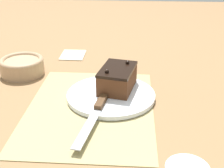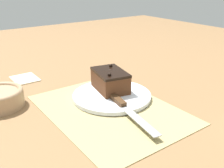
{
  "view_description": "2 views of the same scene",
  "coord_description": "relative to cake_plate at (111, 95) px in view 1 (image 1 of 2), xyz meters",
  "views": [
    {
      "loc": [
        0.73,
        0.11,
        0.43
      ],
      "look_at": [
        -0.03,
        0.06,
        0.06
      ],
      "focal_mm": 50.0,
      "sensor_mm": 36.0,
      "label": 1
    },
    {
      "loc": [
        0.57,
        -0.4,
        0.37
      ],
      "look_at": [
        -0.02,
        0.02,
        0.07
      ],
      "focal_mm": 42.0,
      "sensor_mm": 36.0,
      "label": 2
    }
  ],
  "objects": [
    {
      "name": "placemat_woven",
      "position": [
        0.06,
        -0.05,
        -0.01
      ],
      "size": [
        0.46,
        0.34,
        0.0
      ],
      "primitive_type": "cube",
      "color": "tan",
      "rests_on": "ground_plane"
    },
    {
      "name": "chocolate_cake",
      "position": [
        -0.03,
        0.02,
        0.04
      ],
      "size": [
        0.15,
        0.12,
        0.08
      ],
      "rotation": [
        0.0,
        0.0,
        -0.21
      ],
      "color": "#512D19",
      "rests_on": "cake_plate"
    },
    {
      "name": "small_bowl",
      "position": [
        -0.15,
        -0.31,
        0.02
      ],
      "size": [
        0.14,
        0.14,
        0.06
      ],
      "color": "tan",
      "rests_on": "ground_plane"
    },
    {
      "name": "cake_plate",
      "position": [
        0.0,
        0.0,
        0.0
      ],
      "size": [
        0.25,
        0.25,
        0.01
      ],
      "color": "white",
      "rests_on": "placemat_woven"
    },
    {
      "name": "serving_knife",
      "position": [
        0.1,
        -0.03,
        0.01
      ],
      "size": [
        0.25,
        0.06,
        0.01
      ],
      "rotation": [
        0.0,
        0.0,
        4.54
      ],
      "color": "#472D19",
      "rests_on": "cake_plate"
    },
    {
      "name": "ground_plane",
      "position": [
        0.06,
        -0.05,
        -0.01
      ],
      "size": [
        3.0,
        3.0,
        0.0
      ],
      "primitive_type": "plane",
      "color": "olive"
    },
    {
      "name": "folded_napkin",
      "position": [
        -0.34,
        -0.17,
        -0.01
      ],
      "size": [
        0.11,
        0.09,
        0.01
      ],
      "primitive_type": "cube",
      "color": "beige",
      "rests_on": "ground_plane"
    }
  ]
}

